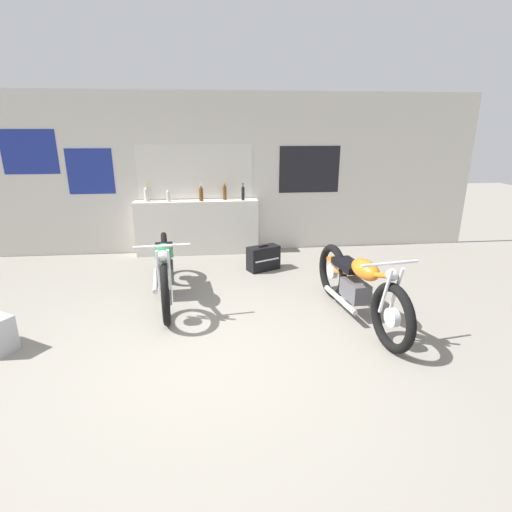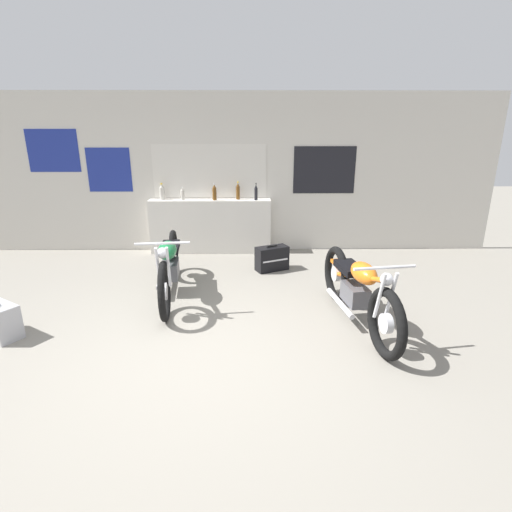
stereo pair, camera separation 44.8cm
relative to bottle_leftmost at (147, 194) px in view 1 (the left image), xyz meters
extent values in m
plane|color=gray|center=(1.02, -3.61, -1.10)|extent=(24.00, 24.00, 0.00)
cube|color=beige|center=(1.02, 0.14, 0.30)|extent=(10.00, 0.06, 2.80)
cube|color=silver|center=(0.85, 0.11, 0.36)|extent=(1.96, 0.01, 0.88)
cube|color=beige|center=(0.85, 0.10, 0.36)|extent=(2.02, 0.01, 0.94)
cube|color=black|center=(2.91, 0.11, 0.37)|extent=(1.10, 0.01, 0.83)
cube|color=navy|center=(-0.93, 0.11, 0.38)|extent=(0.77, 0.01, 0.77)
cube|color=navy|center=(-1.87, 0.11, 0.71)|extent=(0.90, 0.01, 0.73)
cube|color=silver|center=(0.85, -0.04, -0.62)|extent=(2.18, 0.28, 0.97)
cylinder|color=#B7B2A8|center=(0.00, 0.00, -0.02)|extent=(0.09, 0.09, 0.21)
cone|color=#B7B2A8|center=(0.00, 0.00, 0.11)|extent=(0.08, 0.08, 0.06)
cylinder|color=gold|center=(0.00, 0.00, 0.15)|extent=(0.04, 0.04, 0.02)
cylinder|color=#B7B2A8|center=(0.38, -0.06, -0.05)|extent=(0.07, 0.07, 0.17)
cone|color=#B7B2A8|center=(0.38, -0.06, 0.06)|extent=(0.06, 0.06, 0.05)
cylinder|color=silver|center=(0.38, -0.06, 0.09)|extent=(0.03, 0.03, 0.02)
cylinder|color=#5B3814|center=(0.94, -0.08, -0.02)|extent=(0.07, 0.07, 0.22)
cone|color=#5B3814|center=(0.94, -0.08, 0.12)|extent=(0.06, 0.06, 0.06)
cylinder|color=silver|center=(0.94, -0.08, 0.16)|extent=(0.03, 0.03, 0.02)
cylinder|color=#5B3814|center=(1.36, 0.00, -0.02)|extent=(0.07, 0.07, 0.23)
cone|color=#5B3814|center=(1.36, 0.00, 0.13)|extent=(0.06, 0.06, 0.06)
cylinder|color=gold|center=(1.36, 0.00, 0.18)|extent=(0.03, 0.03, 0.03)
cylinder|color=black|center=(1.68, -0.08, -0.02)|extent=(0.06, 0.06, 0.22)
cone|color=black|center=(1.68, -0.08, 0.12)|extent=(0.05, 0.05, 0.06)
cylinder|color=black|center=(1.68, -0.08, 0.16)|extent=(0.02, 0.02, 0.02)
torus|color=black|center=(2.92, -3.62, -0.74)|extent=(0.20, 0.74, 0.73)
cylinder|color=silver|center=(2.92, -3.62, -0.74)|extent=(0.10, 0.21, 0.20)
torus|color=black|center=(2.71, -2.21, -0.74)|extent=(0.20, 0.74, 0.73)
cylinder|color=silver|center=(2.71, -2.21, -0.74)|extent=(0.10, 0.21, 0.20)
cube|color=#4C4C51|center=(2.81, -2.84, -0.76)|extent=(0.28, 0.42, 0.22)
cylinder|color=orange|center=(2.81, -2.84, -0.54)|extent=(0.25, 1.29, 0.45)
ellipsoid|color=orange|center=(2.83, -3.03, -0.42)|extent=(0.31, 0.51, 0.22)
cube|color=black|center=(2.78, -2.63, -0.50)|extent=(0.31, 0.51, 0.08)
cube|color=orange|center=(2.73, -2.30, -0.56)|extent=(0.18, 0.30, 0.04)
cylinder|color=silver|center=(2.97, -3.54, -0.47)|extent=(0.06, 0.18, 0.53)
cylinder|color=silver|center=(2.85, -3.55, -0.47)|extent=(0.06, 0.18, 0.53)
cylinder|color=silver|center=(2.90, -3.48, -0.20)|extent=(0.64, 0.13, 0.03)
sphere|color=silver|center=(2.91, -3.54, -0.30)|extent=(0.13, 0.13, 0.13)
cylinder|color=silver|center=(2.65, -2.77, -0.90)|extent=(0.18, 0.78, 0.06)
torus|color=black|center=(0.56, -2.77, -0.74)|extent=(0.16, 0.73, 0.72)
cylinder|color=silver|center=(0.56, -2.77, -0.74)|extent=(0.08, 0.21, 0.21)
torus|color=black|center=(0.40, -1.30, -0.74)|extent=(0.16, 0.73, 0.72)
cylinder|color=silver|center=(0.40, -1.30, -0.74)|extent=(0.08, 0.21, 0.21)
cube|color=#4C4C51|center=(0.48, -1.96, -0.76)|extent=(0.26, 0.44, 0.23)
cylinder|color=#196B38|center=(0.48, -1.96, -0.53)|extent=(0.20, 1.35, 0.46)
ellipsoid|color=#196B38|center=(0.50, -2.15, -0.42)|extent=(0.29, 0.53, 0.22)
cube|color=black|center=(0.45, -1.74, -0.50)|extent=(0.29, 0.53, 0.08)
cube|color=#196B38|center=(0.41, -1.39, -0.56)|extent=(0.17, 0.31, 0.04)
cylinder|color=silver|center=(0.61, -2.69, -0.47)|extent=(0.06, 0.18, 0.54)
cylinder|color=silver|center=(0.50, -2.71, -0.47)|extent=(0.06, 0.18, 0.54)
cylinder|color=silver|center=(0.55, -2.63, -0.19)|extent=(0.64, 0.10, 0.03)
sphere|color=silver|center=(0.55, -2.69, -0.29)|extent=(0.13, 0.13, 0.13)
cylinder|color=silver|center=(0.32, -1.87, -0.90)|extent=(0.15, 0.82, 0.06)
cube|color=black|center=(1.92, -1.05, -0.91)|extent=(0.56, 0.43, 0.39)
cube|color=silver|center=(1.97, -1.16, -0.91)|extent=(0.40, 0.19, 0.02)
cube|color=black|center=(1.92, -1.05, -0.70)|extent=(0.17, 0.10, 0.02)
camera|label=1|loc=(1.15, -7.11, 1.11)|focal=28.00mm
camera|label=2|loc=(1.59, -7.14, 1.11)|focal=28.00mm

